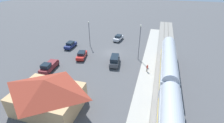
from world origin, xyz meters
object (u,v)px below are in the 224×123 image
pedestrian_on_platform (147,68)px  pickup_maroon (49,66)px  sedan_red (82,55)px  light_pole_near_platform (140,39)px  suv_charcoal (115,60)px  sedan_silver (118,38)px  passenger_train (169,91)px  sedan_navy (70,45)px  light_pole_lot_center (89,31)px  station_building (47,94)px

pedestrian_on_platform → pickup_maroon: (20.82, 5.20, -0.25)m
sedan_red → light_pole_near_platform: 14.92m
suv_charcoal → sedan_silver: (2.95, -15.02, -0.27)m
passenger_train → sedan_navy: bearing=-31.1°
sedan_navy → sedan_silver: bearing=-141.7°
light_pole_near_platform → pedestrian_on_platform: bearing=115.8°
light_pole_near_platform → sedan_navy: bearing=-4.5°
pedestrian_on_platform → light_pole_lot_center: light_pole_lot_center is taller
station_building → sedan_silver: station_building is taller
pedestrian_on_platform → pickup_maroon: bearing=14.0°
passenger_train → light_pole_lot_center: size_ratio=5.11×
station_building → suv_charcoal: (-6.27, -16.21, -1.70)m
sedan_red → light_pole_lot_center: (0.89, -7.46, 3.76)m
passenger_train → station_building: station_building is taller
suv_charcoal → sedan_silver: suv_charcoal is taller
pickup_maroon → sedan_silver: 23.94m
sedan_navy → light_pole_lot_center: 6.74m
light_pole_near_platform → light_pole_lot_center: (14.69, -4.08, -0.81)m
light_pole_near_platform → light_pole_lot_center: bearing=-15.5°
pickup_maroon → sedan_red: bearing=-120.3°
pedestrian_on_platform → light_pole_lot_center: (17.38, -9.66, 3.35)m
light_pole_near_platform → pickup_maroon: bearing=30.8°
station_building → pickup_maroon: station_building is taller
sedan_navy → pickup_maroon: 12.44m
sedan_silver → pickup_maroon: bearing=64.7°
passenger_train → suv_charcoal: bearing=-41.1°
sedan_red → light_pole_lot_center: 8.40m
station_building → light_pole_near_platform: light_pole_near_platform is taller
pickup_maroon → light_pole_lot_center: bearing=-103.0°
station_building → pickup_maroon: (6.92, -9.58, -1.82)m
passenger_train → light_pole_near_platform: 16.13m
passenger_train → pedestrian_on_platform: bearing=-65.1°
light_pole_near_platform → sedan_silver: bearing=-54.0°
pedestrian_on_platform → sedan_silver: pedestrian_on_platform is taller
sedan_red → sedan_silver: (-5.91, -14.24, 0.00)m
pedestrian_on_platform → suv_charcoal: bearing=-10.5°
sedan_navy → light_pole_near_platform: size_ratio=0.51×
light_pole_lot_center → pedestrian_on_platform: bearing=150.9°
station_building → suv_charcoal: bearing=-111.1°
station_building → sedan_red: (2.60, -16.99, -1.97)m
sedan_navy → sedan_red: same height
pedestrian_on_platform → sedan_silver: bearing=-57.2°
suv_charcoal → light_pole_lot_center: light_pole_lot_center is taller
sedan_silver → light_pole_lot_center: (6.80, 6.78, 3.76)m
station_building → light_pole_near_platform: size_ratio=1.22×
pedestrian_on_platform → station_building: bearing=46.8°
pedestrian_on_platform → sedan_red: size_ratio=0.36×
suv_charcoal → sedan_red: size_ratio=1.07×
sedan_navy → sedan_silver: 15.02m
pedestrian_on_platform → sedan_red: bearing=-7.6°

